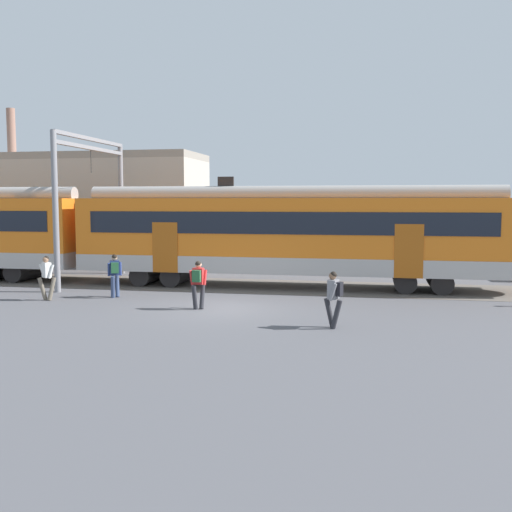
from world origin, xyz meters
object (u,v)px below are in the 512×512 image
object	(u,v)px
pedestrian_white	(47,275)
commuter_train	(101,233)
pedestrian_red	(198,281)
pedestrian_grey	(334,294)
pedestrian_navy	(115,272)

from	to	relation	value
pedestrian_white	commuter_train	bearing A→B (deg)	92.64
pedestrian_white	pedestrian_red	bearing A→B (deg)	-6.57
pedestrian_white	pedestrian_grey	xyz separation A→B (m)	(10.78, -2.87, 0.03)
pedestrian_white	pedestrian_red	xyz separation A→B (m)	(6.04, -0.70, 0.03)
commuter_train	pedestrian_red	xyz separation A→B (m)	(6.28, -5.83, -1.26)
pedestrian_white	pedestrian_navy	xyz separation A→B (m)	(2.20, 1.10, 0.03)
pedestrian_navy	pedestrian_red	xyz separation A→B (m)	(3.84, -1.80, 0.00)
commuter_train	pedestrian_white	xyz separation A→B (m)	(0.24, -5.13, -1.29)
commuter_train	pedestrian_white	bearing A→B (deg)	-87.36
pedestrian_grey	pedestrian_navy	bearing A→B (deg)	155.17
commuter_train	pedestrian_navy	distance (m)	4.88
pedestrian_grey	pedestrian_red	bearing A→B (deg)	155.36
pedestrian_white	pedestrian_navy	bearing A→B (deg)	26.52
pedestrian_white	pedestrian_navy	distance (m)	2.46
commuter_train	pedestrian_red	size ratio (longest dim) A/B	22.83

